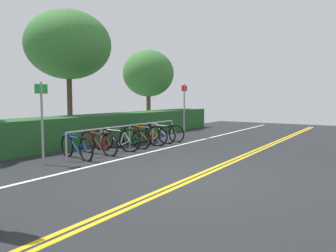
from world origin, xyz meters
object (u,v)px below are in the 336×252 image
Objects in this scene: bicycle_0 at (76,147)px; bicycle_3 at (128,139)px; bicycle_5 at (154,134)px; bicycle_4 at (144,135)px; bicycle_2 at (116,140)px; sign_post_far at (184,105)px; tree_far_right at (148,74)px; bike_rack at (130,131)px; bicycle_6 at (164,133)px; sign_post_near at (42,115)px; bicycle_1 at (98,143)px; tree_mid at (68,45)px.

bicycle_0 reaches higher than bicycle_3.
bicycle_5 reaches higher than bicycle_0.
bicycle_3 is 0.88m from bicycle_4.
bicycle_2 is 0.62m from bicycle_3.
sign_post_far is 4.97m from tree_far_right.
bike_rack reaches higher than bicycle_3.
bike_rack is at bearing -24.03° from bicycle_3.
bicycle_4 is 1.34m from bicycle_6.
bike_rack is at bearing 179.05° from bicycle_4.
bike_rack is 2.59× the size of sign_post_near.
bicycle_2 is 0.79× the size of sign_post_near.
sign_post_near is at bearing 177.71° from bicycle_3.
bicycle_4 reaches higher than bicycle_1.
bicycle_6 is at bearing 0.05° from bicycle_2.
bike_rack is at bearing -179.83° from sign_post_far.
tree_far_right is at bearing 2.66° from tree_mid.
tree_far_right is at bearing 54.58° from sign_post_far.
bicycle_6 is 1.90m from sign_post_far.
tree_far_right reaches higher than bicycle_2.
sign_post_near is at bearing 178.82° from sign_post_far.
sign_post_near is (-4.84, 0.13, 0.95)m from bicycle_5.
bicycle_2 is 0.98× the size of bicycle_4.
bicycle_3 is 0.91× the size of bicycle_4.
bicycle_4 is 4.28m from sign_post_near.
sign_post_far reaches higher than bicycle_4.
bike_rack is at bearing -2.70° from sign_post_near.
bicycle_6 reaches higher than bicycle_3.
bicycle_2 is at bearing -3.67° from bicycle_1.
bicycle_3 is 0.36× the size of tree_far_right.
bicycle_4 reaches higher than bicycle_0.
tree_mid reaches higher than bicycle_1.
tree_far_right is at bearing 37.35° from bicycle_5.
sign_post_far reaches higher than bike_rack.
bicycle_2 is 0.98× the size of bicycle_5.
bicycle_1 is 0.40× the size of tree_far_right.
bicycle_1 reaches higher than bicycle_0.
bike_rack is 0.27m from bicycle_3.
tree_mid is at bearing 50.24° from bicycle_0.
bicycle_4 is 0.40× the size of tree_far_right.
sign_post_near is 0.41× the size of tree_mid.
bicycle_2 is 2.83m from sign_post_near.
bike_rack is 4.84m from tree_mid.
bicycle_3 is (-0.06, 0.03, -0.27)m from bike_rack.
bicycle_3 is 0.74× the size of sign_post_near.
bicycle_1 is 1.01× the size of bicycle_5.
bike_rack is 0.72m from bicycle_2.
tree_mid is at bearing 104.14° from bicycle_5.
tree_mid is (-0.89, 3.54, 3.47)m from bicycle_5.
bicycle_5 is (2.17, 0.02, -0.03)m from bicycle_2.
bicycle_6 is at bearing -1.24° from bicycle_5.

